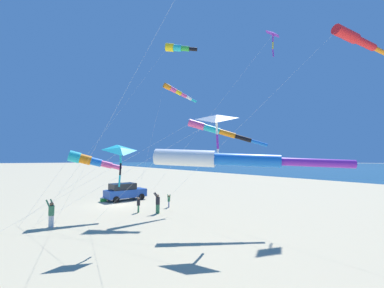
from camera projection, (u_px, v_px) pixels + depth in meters
name	position (u px, v px, depth m)	size (l,w,h in m)	color
ground_plane	(118.00, 205.00, 24.85)	(600.00, 600.00, 0.00)	#C6B58C
parked_car	(125.00, 191.00, 27.45)	(4.50, 2.51, 1.85)	#1E479E
cooler_box	(104.00, 199.00, 26.61)	(0.62, 0.42, 0.42)	green
person_adult_flyer	(51.00, 212.00, 16.65)	(0.61, 0.65, 1.81)	silver
person_child_green_jacket	(138.00, 203.00, 21.19)	(0.46, 0.49, 1.38)	#3D7F51
person_child_grey_jacket	(169.00, 200.00, 23.51)	(0.39, 0.44, 1.23)	#335199
person_bystander_far	(158.00, 202.00, 20.86)	(0.61, 0.61, 1.72)	#3D7F51
kite_delta_white_trailing	(120.00, 151.00, 13.76)	(5.51, 8.12, 5.35)	#1EB7C6
kite_windsock_yellow_midlevel	(216.00, 131.00, 17.80)	(15.32, 7.92, 7.36)	#EF4C93
kite_windsock_long_streamer_right	(356.00, 39.00, 20.21)	(16.30, 12.99, 14.77)	red
kite_windsock_black_fish_shape	(176.00, 92.00, 24.78)	(7.14, 1.47, 11.77)	orange
kite_windsock_green_low_center	(217.00, 159.00, 10.13)	(6.45, 13.55, 4.94)	white
kite_windsock_striped_overhead	(89.00, 160.00, 19.31)	(6.76, 1.47, 5.15)	#1EB7C6
kite_delta_orange_high_right	(273.00, 34.00, 23.34)	(10.83, 8.07, 16.50)	purple
kite_delta_checkered_midright	(216.00, 119.00, 15.06)	(10.15, 9.43, 7.39)	white
kite_windsock_long_streamer_left	(177.00, 48.00, 26.83)	(14.12, 2.90, 16.89)	yellow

